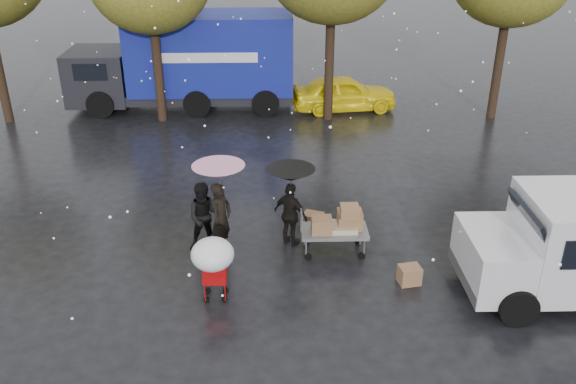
{
  "coord_description": "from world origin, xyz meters",
  "views": [
    {
      "loc": [
        0.48,
        -11.09,
        7.39
      ],
      "look_at": [
        0.81,
        1.0,
        1.45
      ],
      "focal_mm": 38.0,
      "sensor_mm": 36.0,
      "label": 1
    }
  ],
  "objects_px": {
    "person_pink": "(221,219)",
    "yellow_taxi": "(344,93)",
    "shopping_cart": "(213,257)",
    "person_black": "(291,215)",
    "vendor_cart": "(338,224)",
    "blue_truck": "(189,62)"
  },
  "relations": [
    {
      "from": "shopping_cart",
      "to": "yellow_taxi",
      "type": "xyz_separation_m",
      "value": [
        3.88,
        12.01,
        -0.4
      ]
    },
    {
      "from": "vendor_cart",
      "to": "blue_truck",
      "type": "bearing_deg",
      "value": 112.95
    },
    {
      "from": "person_black",
      "to": "blue_truck",
      "type": "xyz_separation_m",
      "value": [
        -3.47,
        10.3,
        0.98
      ]
    },
    {
      "from": "shopping_cart",
      "to": "yellow_taxi",
      "type": "relative_size",
      "value": 0.38
    },
    {
      "from": "person_black",
      "to": "blue_truck",
      "type": "relative_size",
      "value": 0.19
    },
    {
      "from": "person_black",
      "to": "vendor_cart",
      "type": "relative_size",
      "value": 1.02
    },
    {
      "from": "person_pink",
      "to": "yellow_taxi",
      "type": "bearing_deg",
      "value": 6.79
    },
    {
      "from": "shopping_cart",
      "to": "yellow_taxi",
      "type": "height_order",
      "value": "shopping_cart"
    },
    {
      "from": "person_pink",
      "to": "vendor_cart",
      "type": "height_order",
      "value": "person_pink"
    },
    {
      "from": "person_pink",
      "to": "shopping_cart",
      "type": "height_order",
      "value": "person_pink"
    },
    {
      "from": "vendor_cart",
      "to": "person_pink",
      "type": "bearing_deg",
      "value": 178.34
    },
    {
      "from": "blue_truck",
      "to": "vendor_cart",
      "type": "bearing_deg",
      "value": -67.05
    },
    {
      "from": "shopping_cart",
      "to": "person_black",
      "type": "bearing_deg",
      "value": 54.62
    },
    {
      "from": "person_pink",
      "to": "blue_truck",
      "type": "bearing_deg",
      "value": 37.95
    },
    {
      "from": "person_pink",
      "to": "yellow_taxi",
      "type": "xyz_separation_m",
      "value": [
        3.87,
        10.09,
        -0.2
      ]
    },
    {
      "from": "person_black",
      "to": "vendor_cart",
      "type": "height_order",
      "value": "person_black"
    },
    {
      "from": "vendor_cart",
      "to": "shopping_cart",
      "type": "height_order",
      "value": "shopping_cart"
    },
    {
      "from": "vendor_cart",
      "to": "shopping_cart",
      "type": "bearing_deg",
      "value": -145.08
    },
    {
      "from": "person_pink",
      "to": "person_black",
      "type": "bearing_deg",
      "value": -51.05
    },
    {
      "from": "person_pink",
      "to": "yellow_taxi",
      "type": "distance_m",
      "value": 10.81
    },
    {
      "from": "person_pink",
      "to": "shopping_cart",
      "type": "bearing_deg",
      "value": -152.67
    },
    {
      "from": "person_black",
      "to": "vendor_cart",
      "type": "xyz_separation_m",
      "value": [
        1.05,
        -0.39,
        -0.05
      ]
    }
  ]
}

